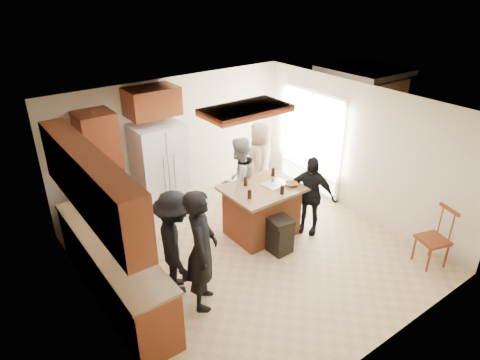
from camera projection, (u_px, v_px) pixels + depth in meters
room_shell at (354, 127)px, 10.30m from camera, size 8.00×5.20×5.00m
person_front_left at (202, 250)px, 5.74m from camera, size 0.77×0.81×1.80m
person_behind_left at (239, 180)px, 7.81m from camera, size 0.86×0.60×1.64m
person_behind_right at (260, 160)px, 8.66m from camera, size 0.92×0.91×1.61m
person_side_right at (310, 195)px, 7.49m from camera, size 0.81×0.96×1.46m
person_counter at (176, 243)px, 6.06m from camera, size 0.81×1.14×1.61m
left_cabinetry at (106, 241)px, 5.84m from camera, size 0.64×3.00×2.30m
back_wall_units at (115, 155)px, 7.43m from camera, size 1.80×0.60×2.45m
refrigerator at (160, 170)px, 8.01m from camera, size 0.90×0.76×1.80m
kitchen_island at (262, 210)px, 7.52m from camera, size 1.28×1.03×0.93m
island_items at (276, 184)px, 7.34m from camera, size 1.04×0.69×0.15m
trash_bin at (280, 235)px, 7.09m from camera, size 0.39×0.39×0.63m
spindle_chair at (434, 239)px, 6.75m from camera, size 0.53×0.53×0.99m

